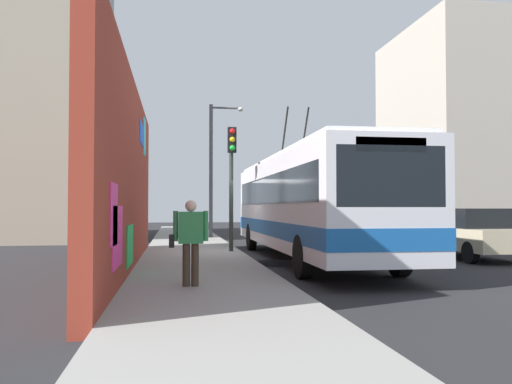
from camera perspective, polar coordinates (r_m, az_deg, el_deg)
ground_plane at (r=17.89m, az=-1.57°, el=-6.83°), size 80.00×80.00×0.00m
sidewalk_slab at (r=17.76m, az=-6.73°, el=-6.62°), size 48.00×3.20×0.15m
graffiti_wall at (r=13.55m, az=-13.48°, el=1.49°), size 13.62×0.32×4.70m
building_far_left at (r=31.38m, az=-21.92°, el=14.36°), size 11.56×6.09×20.42m
building_far_right at (r=38.24m, az=21.68°, el=6.04°), size 10.45×8.61×13.31m
city_bus at (r=16.28m, az=5.58°, el=-1.12°), size 12.72×2.58×4.94m
parked_car_champagne at (r=18.22m, az=21.76°, el=-3.99°), size 4.62×1.88×1.58m
parked_car_black at (r=23.35m, az=14.57°, el=-3.51°), size 4.88×1.90×1.58m
parked_car_white at (r=28.48m, az=10.18°, el=-3.20°), size 4.81×1.93×1.58m
parked_car_silver at (r=33.66m, az=7.18°, el=-2.98°), size 4.49×1.81×1.58m
pedestrian_near_wall at (r=9.98m, az=-7.08°, el=-4.72°), size 0.22×0.73×1.60m
traffic_light at (r=17.71m, az=-2.64°, el=2.65°), size 0.49×0.28×4.15m
street_lamp at (r=26.39m, az=-4.45°, el=3.35°), size 0.44×1.70×6.57m
curbside_puddle at (r=15.42m, az=1.89°, el=-7.66°), size 2.01×2.01×0.00m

